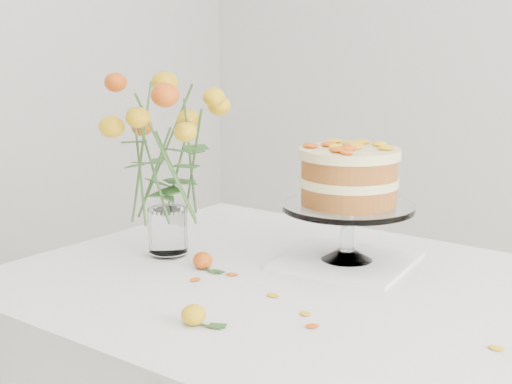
% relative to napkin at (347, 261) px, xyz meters
% --- Properties ---
extents(table, '(1.43, 0.93, 0.76)m').
position_rel_napkin_xyz_m(table, '(0.11, -0.17, -0.09)').
color(table, tan).
rests_on(table, ground).
extents(napkin, '(0.30, 0.30, 0.01)m').
position_rel_napkin_xyz_m(napkin, '(0.00, 0.00, 0.00)').
color(napkin, white).
rests_on(napkin, table).
extents(cake_stand, '(0.29, 0.29, 0.26)m').
position_rel_napkin_xyz_m(cake_stand, '(-0.00, 0.00, 0.18)').
color(cake_stand, white).
rests_on(cake_stand, napkin).
extents(rose_vase, '(0.34, 0.34, 0.44)m').
position_rel_napkin_xyz_m(rose_vase, '(-0.35, -0.19, 0.25)').
color(rose_vase, white).
rests_on(rose_vase, table).
extents(loose_rose_near, '(0.08, 0.04, 0.04)m').
position_rel_napkin_xyz_m(loose_rose_near, '(-0.04, -0.46, 0.01)').
color(loose_rose_near, yellow).
rests_on(loose_rose_near, table).
extents(loose_rose_far, '(0.07, 0.04, 0.04)m').
position_rel_napkin_xyz_m(loose_rose_far, '(-0.23, -0.22, 0.01)').
color(loose_rose_far, red).
rests_on(loose_rose_far, table).
extents(stray_petal_a, '(0.03, 0.02, 0.00)m').
position_rel_napkin_xyz_m(stray_petal_a, '(-0.01, -0.27, -0.00)').
color(stray_petal_a, '#F3B00F').
rests_on(stray_petal_a, table).
extents(stray_petal_b, '(0.03, 0.02, 0.00)m').
position_rel_napkin_xyz_m(stray_petal_b, '(0.09, -0.31, -0.00)').
color(stray_petal_b, '#F3B00F').
rests_on(stray_petal_b, table).
extents(stray_petal_c, '(0.03, 0.02, 0.00)m').
position_rel_napkin_xyz_m(stray_petal_c, '(0.13, -0.35, -0.00)').
color(stray_petal_c, '#F3B00F').
rests_on(stray_petal_c, table).
extents(stray_petal_d, '(0.03, 0.02, 0.00)m').
position_rel_napkin_xyz_m(stray_petal_d, '(-0.15, -0.22, -0.00)').
color(stray_petal_d, '#F3B00F').
rests_on(stray_petal_d, table).
extents(stray_petal_e, '(0.03, 0.02, 0.00)m').
position_rel_napkin_xyz_m(stray_petal_e, '(-0.19, -0.29, -0.00)').
color(stray_petal_e, '#F3B00F').
rests_on(stray_petal_e, table).
extents(stray_petal_f, '(0.03, 0.02, 0.00)m').
position_rel_napkin_xyz_m(stray_petal_f, '(0.41, -0.25, -0.00)').
color(stray_petal_f, '#F3B00F').
rests_on(stray_petal_f, table).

